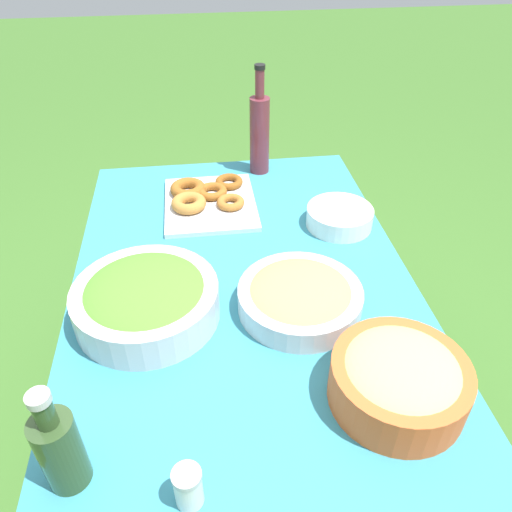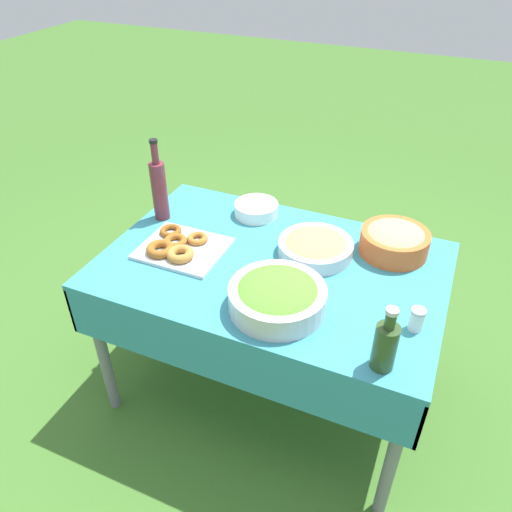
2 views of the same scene
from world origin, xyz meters
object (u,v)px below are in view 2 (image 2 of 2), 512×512
at_px(plate_stack, 256,209).
at_px(olive_oil_bottle, 385,345).
at_px(wine_bottle, 159,188).
at_px(fruit_bowl, 316,246).
at_px(pasta_bowl, 395,240).
at_px(salad_bowl, 277,296).
at_px(donut_platter, 179,247).

bearing_deg(plate_stack, olive_oil_bottle, 136.48).
xyz_separation_m(wine_bottle, fruit_bowl, (-0.74, 0.00, -0.11)).
height_order(pasta_bowl, wine_bottle, wine_bottle).
xyz_separation_m(salad_bowl, olive_oil_bottle, (-0.41, 0.12, 0.04)).
bearing_deg(donut_platter, pasta_bowl, -157.27).
bearing_deg(plate_stack, donut_platter, 65.70).
bearing_deg(donut_platter, salad_bowl, 161.37).
height_order(donut_platter, fruit_bowl, fruit_bowl).
height_order(salad_bowl, donut_platter, salad_bowl).
bearing_deg(salad_bowl, olive_oil_bottle, 162.90).
height_order(salad_bowl, pasta_bowl, pasta_bowl).
relative_size(plate_stack, fruit_bowl, 0.66).
bearing_deg(wine_bottle, plate_stack, -153.30).
relative_size(salad_bowl, plate_stack, 1.73).
height_order(donut_platter, wine_bottle, wine_bottle).
bearing_deg(plate_stack, wine_bottle, 26.70).
bearing_deg(salad_bowl, wine_bottle, -27.62).
distance_m(donut_platter, plate_stack, 0.44).
height_order(plate_stack, olive_oil_bottle, olive_oil_bottle).
relative_size(salad_bowl, donut_platter, 1.02).
distance_m(salad_bowl, plate_stack, 0.66).
xyz_separation_m(donut_platter, plate_stack, (-0.18, -0.40, 0.01)).
height_order(plate_stack, fruit_bowl, fruit_bowl).
distance_m(pasta_bowl, plate_stack, 0.65).
height_order(plate_stack, wine_bottle, wine_bottle).
bearing_deg(salad_bowl, donut_platter, -18.63).
height_order(salad_bowl, wine_bottle, wine_bottle).
bearing_deg(donut_platter, fruit_bowl, -159.14).
xyz_separation_m(donut_platter, fruit_bowl, (-0.53, -0.20, 0.02)).
bearing_deg(donut_platter, wine_bottle, -44.38).
bearing_deg(donut_platter, olive_oil_bottle, 162.04).
distance_m(salad_bowl, olive_oil_bottle, 0.43).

